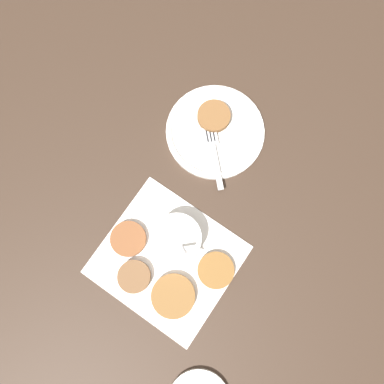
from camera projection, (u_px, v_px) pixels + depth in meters
name	position (u px, v px, depth m)	size (l,w,h in m)	color
ground_plane	(165.00, 267.00, 0.76)	(4.00, 4.00, 0.00)	#38281E
napkin	(167.00, 259.00, 0.76)	(0.30, 0.28, 0.00)	white
sauce_bowl	(177.00, 239.00, 0.75)	(0.11, 0.10, 0.10)	white
fritter_0	(134.00, 277.00, 0.75)	(0.07, 0.07, 0.02)	brown
fritter_1	(173.00, 296.00, 0.74)	(0.09, 0.09, 0.02)	brown
fritter_2	(216.00, 270.00, 0.75)	(0.07, 0.07, 0.01)	brown
fritter_3	(128.00, 239.00, 0.76)	(0.07, 0.07, 0.01)	brown
serving_plate	(215.00, 131.00, 0.81)	(0.21, 0.21, 0.02)	white
fritter_on_plate	(214.00, 116.00, 0.80)	(0.07, 0.07, 0.01)	brown
fork	(212.00, 145.00, 0.79)	(0.14, 0.11, 0.00)	silver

